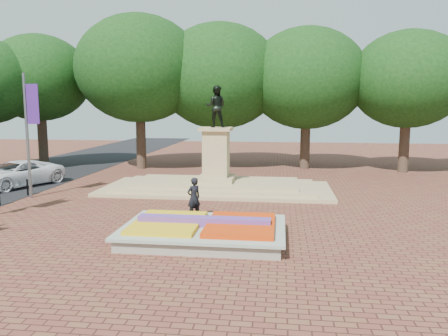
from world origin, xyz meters
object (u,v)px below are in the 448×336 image
flower_bed (205,230)px  monument (216,176)px  van (17,174)px  pedestrian (194,198)px

flower_bed → monument: 10.07m
van → pedestrian: bearing=-4.2°
pedestrian → van: bearing=-70.2°
pedestrian → monument: bearing=-134.4°
monument → van: 13.01m
flower_bed → monument: (-1.03, 10.00, 0.50)m
van → flower_bed: bearing=-12.4°
monument → pedestrian: monument is taller
flower_bed → monument: bearing=95.9°
van → pedestrian: pedestrian is taller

